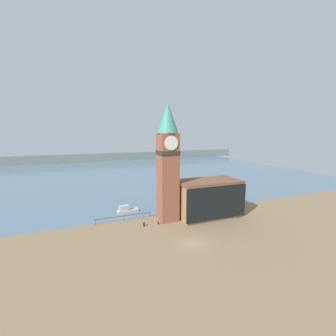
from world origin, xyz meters
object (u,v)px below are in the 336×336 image
pier_building (208,198)px  mooring_bollard_near (144,224)px  boat_near (126,210)px  clock_tower (168,160)px  mooring_bollard_far (158,222)px

pier_building → mooring_bollard_near: pier_building is taller
mooring_bollard_near → boat_near: bearing=101.0°
clock_tower → mooring_bollard_far: 12.61m
clock_tower → mooring_bollard_far: size_ratio=37.40×
clock_tower → boat_near: clock_tower is taller
pier_building → mooring_bollard_near: (-14.54, -0.44, -3.48)m
pier_building → boat_near: (-16.23, 8.26, -3.31)m
pier_building → mooring_bollard_far: bearing=-177.3°
clock_tower → boat_near: 15.73m
mooring_bollard_near → mooring_bollard_far: 2.93m
pier_building → mooring_bollard_far: 12.18m
boat_near → mooring_bollard_far: (4.61, -8.80, -0.29)m
clock_tower → mooring_bollard_near: 13.41m
mooring_bollard_near → mooring_bollard_far: size_ratio=1.34×
pier_building → mooring_bollard_far: size_ratio=21.75×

